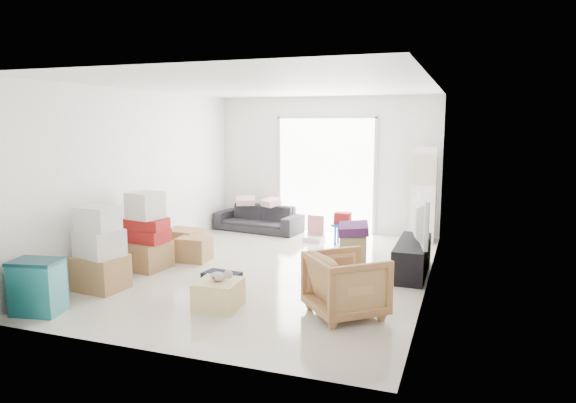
{
  "coord_description": "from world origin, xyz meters",
  "views": [
    {
      "loc": [
        2.71,
        -6.97,
        2.19
      ],
      "look_at": [
        0.18,
        0.2,
        1.02
      ],
      "focal_mm": 32.0,
      "sensor_mm": 36.0,
      "label": 1
    }
  ],
  "objects_px": {
    "tv_console": "(412,258)",
    "television": "(413,237)",
    "storage_bins": "(38,287)",
    "armchair": "(346,282)",
    "ottoman": "(353,248)",
    "ac_tower": "(423,195)",
    "wood_crate": "(219,294)",
    "sofa": "(258,214)",
    "kids_table": "(343,222)"
  },
  "relations": [
    {
      "from": "tv_console",
      "to": "television",
      "type": "distance_m",
      "value": 0.31
    },
    {
      "from": "storage_bins",
      "to": "armchair",
      "type": "bearing_deg",
      "value": 18.46
    },
    {
      "from": "ottoman",
      "to": "ac_tower",
      "type": "bearing_deg",
      "value": 63.07
    },
    {
      "from": "wood_crate",
      "to": "storage_bins",
      "type": "bearing_deg",
      "value": -155.68
    },
    {
      "from": "sofa",
      "to": "ottoman",
      "type": "xyz_separation_m",
      "value": [
        2.32,
        -1.63,
        -0.14
      ]
    },
    {
      "from": "television",
      "to": "armchair",
      "type": "bearing_deg",
      "value": 153.94
    },
    {
      "from": "tv_console",
      "to": "storage_bins",
      "type": "xyz_separation_m",
      "value": [
        -3.9,
        -3.07,
        0.08
      ]
    },
    {
      "from": "storage_bins",
      "to": "ottoman",
      "type": "relative_size",
      "value": 1.53
    },
    {
      "from": "armchair",
      "to": "ottoman",
      "type": "relative_size",
      "value": 1.92
    },
    {
      "from": "ac_tower",
      "to": "storage_bins",
      "type": "relative_size",
      "value": 2.75
    },
    {
      "from": "armchair",
      "to": "ottoman",
      "type": "distance_m",
      "value": 2.36
    },
    {
      "from": "armchair",
      "to": "ottoman",
      "type": "height_order",
      "value": "armchair"
    },
    {
      "from": "television",
      "to": "kids_table",
      "type": "relative_size",
      "value": 2.0
    },
    {
      "from": "television",
      "to": "wood_crate",
      "type": "distance_m",
      "value": 3.02
    },
    {
      "from": "sofa",
      "to": "kids_table",
      "type": "distance_m",
      "value": 1.96
    },
    {
      "from": "tv_console",
      "to": "storage_bins",
      "type": "bearing_deg",
      "value": -141.82
    },
    {
      "from": "ac_tower",
      "to": "television",
      "type": "relative_size",
      "value": 1.5
    },
    {
      "from": "tv_console",
      "to": "kids_table",
      "type": "distance_m",
      "value": 2.02
    },
    {
      "from": "ac_tower",
      "to": "kids_table",
      "type": "height_order",
      "value": "ac_tower"
    },
    {
      "from": "tv_console",
      "to": "storage_bins",
      "type": "distance_m",
      "value": 4.96
    },
    {
      "from": "television",
      "to": "sofa",
      "type": "height_order",
      "value": "sofa"
    },
    {
      "from": "storage_bins",
      "to": "ottoman",
      "type": "xyz_separation_m",
      "value": [
        2.94,
        3.44,
        -0.11
      ]
    },
    {
      "from": "ac_tower",
      "to": "television",
      "type": "distance_m",
      "value": 2.18
    },
    {
      "from": "tv_console",
      "to": "ottoman",
      "type": "xyz_separation_m",
      "value": [
        -0.96,
        0.37,
        -0.03
      ]
    },
    {
      "from": "armchair",
      "to": "wood_crate",
      "type": "height_order",
      "value": "armchair"
    },
    {
      "from": "tv_console",
      "to": "ac_tower",
      "type": "bearing_deg",
      "value": 91.33
    },
    {
      "from": "ac_tower",
      "to": "television",
      "type": "xyz_separation_m",
      "value": [
        0.05,
        -2.16,
        -0.32
      ]
    },
    {
      "from": "television",
      "to": "armchair",
      "type": "height_order",
      "value": "armchair"
    },
    {
      "from": "armchair",
      "to": "storage_bins",
      "type": "relative_size",
      "value": 1.26
    },
    {
      "from": "ac_tower",
      "to": "sofa",
      "type": "height_order",
      "value": "ac_tower"
    },
    {
      "from": "ottoman",
      "to": "kids_table",
      "type": "relative_size",
      "value": 0.72
    },
    {
      "from": "armchair",
      "to": "kids_table",
      "type": "xyz_separation_m",
      "value": [
        -0.85,
        3.4,
        0.01
      ]
    },
    {
      "from": "wood_crate",
      "to": "tv_console",
      "type": "bearing_deg",
      "value": 47.66
    },
    {
      "from": "armchair",
      "to": "kids_table",
      "type": "height_order",
      "value": "armchair"
    },
    {
      "from": "wood_crate",
      "to": "ottoman",
      "type": "bearing_deg",
      "value": 67.69
    },
    {
      "from": "television",
      "to": "armchair",
      "type": "distance_m",
      "value": 2.02
    },
    {
      "from": "ottoman",
      "to": "storage_bins",
      "type": "bearing_deg",
      "value": -130.54
    },
    {
      "from": "sofa",
      "to": "tv_console",
      "type": "bearing_deg",
      "value": -23.71
    },
    {
      "from": "ottoman",
      "to": "television",
      "type": "bearing_deg",
      "value": -21.39
    },
    {
      "from": "wood_crate",
      "to": "sofa",
      "type": "bearing_deg",
      "value": 106.5
    },
    {
      "from": "tv_console",
      "to": "ottoman",
      "type": "distance_m",
      "value": 1.03
    },
    {
      "from": "tv_console",
      "to": "sofa",
      "type": "xyz_separation_m",
      "value": [
        -3.27,
        2.01,
        0.11
      ]
    },
    {
      "from": "storage_bins",
      "to": "wood_crate",
      "type": "distance_m",
      "value": 2.07
    },
    {
      "from": "television",
      "to": "storage_bins",
      "type": "distance_m",
      "value": 4.97
    },
    {
      "from": "storage_bins",
      "to": "wood_crate",
      "type": "xyz_separation_m",
      "value": [
        1.88,
        0.85,
        -0.15
      ]
    },
    {
      "from": "tv_console",
      "to": "television",
      "type": "xyz_separation_m",
      "value": [
        0.0,
        -0.0,
        0.31
      ]
    },
    {
      "from": "ac_tower",
      "to": "tv_console",
      "type": "xyz_separation_m",
      "value": [
        0.05,
        -2.16,
        -0.64
      ]
    },
    {
      "from": "kids_table",
      "to": "armchair",
      "type": "bearing_deg",
      "value": -75.95
    },
    {
      "from": "television",
      "to": "sofa",
      "type": "distance_m",
      "value": 3.85
    },
    {
      "from": "ac_tower",
      "to": "tv_console",
      "type": "bearing_deg",
      "value": -88.67
    }
  ]
}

